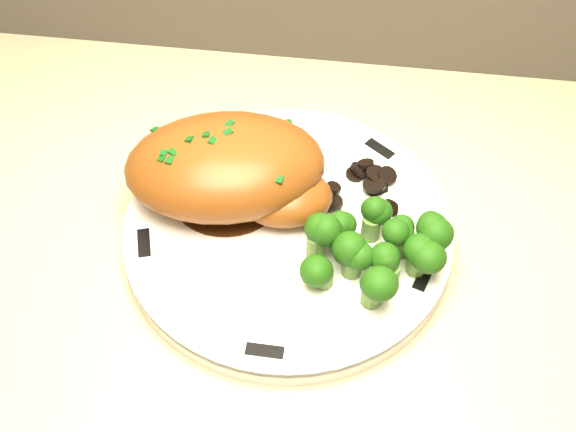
# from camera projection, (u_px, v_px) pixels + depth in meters

# --- Properties ---
(plate) EXTENTS (0.26, 0.26, 0.02)m
(plate) POSITION_uv_depth(u_px,v_px,m) (288.00, 231.00, 0.56)
(plate) COLOR white
(plate) RESTS_ON counter
(rim_accent_0) EXTENTS (0.03, 0.02, 0.00)m
(rim_accent_0) POSITION_uv_depth(u_px,v_px,m) (380.00, 149.00, 0.60)
(rim_accent_0) COLOR black
(rim_accent_0) RESTS_ON plate
(rim_accent_1) EXTENTS (0.03, 0.02, 0.00)m
(rim_accent_1) POSITION_uv_depth(u_px,v_px,m) (228.00, 133.00, 0.61)
(rim_accent_1) COLOR black
(rim_accent_1) RESTS_ON plate
(rim_accent_2) EXTENTS (0.02, 0.03, 0.00)m
(rim_accent_2) POSITION_uv_depth(u_px,v_px,m) (144.00, 243.00, 0.54)
(rim_accent_2) COLOR black
(rim_accent_2) RESTS_ON plate
(rim_accent_3) EXTENTS (0.03, 0.01, 0.00)m
(rim_accent_3) POSITION_uv_depth(u_px,v_px,m) (265.00, 351.00, 0.48)
(rim_accent_3) COLOR black
(rim_accent_3) RESTS_ON plate
(rim_accent_4) EXTENTS (0.02, 0.03, 0.00)m
(rim_accent_4) POSITION_uv_depth(u_px,v_px,m) (424.00, 276.00, 0.52)
(rim_accent_4) COLOR black
(rim_accent_4) RESTS_ON plate
(gravy_pool) EXTENTS (0.09, 0.09, 0.00)m
(gravy_pool) POSITION_uv_depth(u_px,v_px,m) (228.00, 191.00, 0.57)
(gravy_pool) COLOR #321A09
(gravy_pool) RESTS_ON plate
(chicken_breast) EXTENTS (0.17, 0.13, 0.06)m
(chicken_breast) POSITION_uv_depth(u_px,v_px,m) (232.00, 170.00, 0.55)
(chicken_breast) COLOR brown
(chicken_breast) RESTS_ON plate
(mushroom_pile) EXTENTS (0.07, 0.05, 0.02)m
(mushroom_pile) POSITION_uv_depth(u_px,v_px,m) (346.00, 186.00, 0.57)
(mushroom_pile) COLOR black
(mushroom_pile) RESTS_ON plate
(broccoli_florets) EXTENTS (0.10, 0.08, 0.03)m
(broccoli_florets) POSITION_uv_depth(u_px,v_px,m) (372.00, 249.00, 0.51)
(broccoli_florets) COLOR olive
(broccoli_florets) RESTS_ON plate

